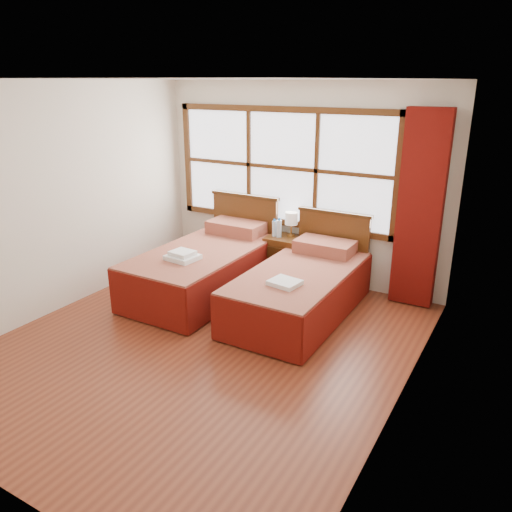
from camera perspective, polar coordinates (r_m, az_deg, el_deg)
The scene contains 15 objects.
floor at distance 5.28m, azimuth -6.05°, elevation -10.04°, with size 4.50×4.50×0.00m, color brown.
ceiling at distance 4.60m, azimuth -7.26°, elevation 19.43°, with size 4.50×4.50×0.00m, color white.
wall_back at distance 6.67m, azimuth 5.03°, elevation 8.24°, with size 4.00×4.00×0.00m, color silver.
wall_left at distance 6.16m, azimuth -21.86°, elevation 5.96°, with size 4.50×4.50×0.00m, color silver.
wall_right at distance 3.97m, azimuth 17.32°, elevation -0.42°, with size 4.50×4.50×0.00m, color silver.
window at distance 6.71m, azimuth 2.97°, elevation 10.08°, with size 3.16×0.06×1.56m.
curtain at distance 6.07m, azimuth 18.23°, elevation 4.96°, with size 0.50×0.16×2.30m, color #660F0A.
bed_left at distance 6.44m, azimuth -5.61°, elevation -1.15°, with size 1.12×2.18×1.10m.
bed_right at distance 5.82m, azimuth 5.21°, elevation -3.67°, with size 1.05×2.07×1.02m.
nightstand at distance 6.74m, azimuth 3.25°, elevation -0.33°, with size 0.46×0.46×0.62m.
towels_left at distance 5.95m, azimuth -8.39°, elevation 0.01°, with size 0.38×0.34×0.10m.
towels_right at distance 5.28m, azimuth 3.30°, elevation -3.05°, with size 0.34×0.31×0.05m.
lamp at distance 6.64m, azimuth 4.06°, elevation 4.22°, with size 0.17×0.17×0.32m.
bottle_near at distance 6.66m, azimuth 2.11°, elevation 3.19°, with size 0.06×0.06×0.24m.
bottle_far at distance 6.61m, azimuth 2.65°, elevation 3.17°, with size 0.07×0.07×0.26m.
Camera 1 is at (2.76, -3.68, 2.59)m, focal length 35.00 mm.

